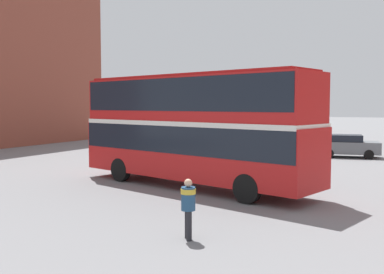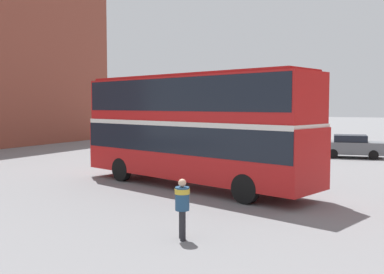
% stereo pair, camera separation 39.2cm
% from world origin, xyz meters
% --- Properties ---
extents(ground_plane, '(240.00, 240.00, 0.00)m').
position_xyz_m(ground_plane, '(0.00, 0.00, 0.00)').
color(ground_plane, slate).
extents(double_decker_bus, '(11.55, 5.55, 4.76)m').
position_xyz_m(double_decker_bus, '(-0.76, -0.68, 2.74)').
color(double_decker_bus, red).
rests_on(double_decker_bus, ground_plane).
extents(pedestrian_foreground, '(0.55, 0.55, 1.59)m').
position_xyz_m(pedestrian_foreground, '(2.38, -7.51, 0.98)').
color(pedestrian_foreground, '#232328').
rests_on(pedestrian_foreground, ground_plane).
extents(parked_car_kerb_near, '(4.57, 2.42, 1.64)m').
position_xyz_m(parked_car_kerb_near, '(-8.87, 11.71, 0.81)').
color(parked_car_kerb_near, silver).
rests_on(parked_car_kerb_near, ground_plane).
extents(parked_car_kerb_far, '(4.25, 2.54, 1.51)m').
position_xyz_m(parked_car_kerb_far, '(3.92, 13.77, 0.77)').
color(parked_car_kerb_far, slate).
rests_on(parked_car_kerb_far, ground_plane).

